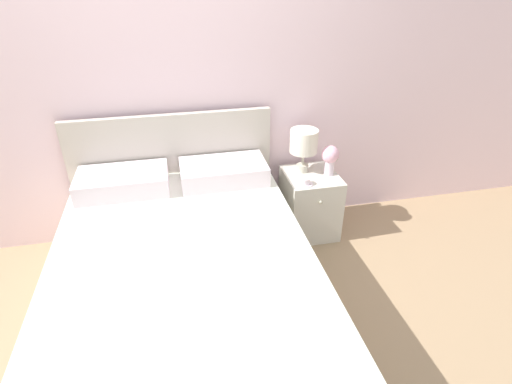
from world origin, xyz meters
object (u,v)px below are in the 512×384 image
nightstand (309,203)px  teacup (305,182)px  table_lamp (304,143)px  bed (185,283)px  flower_vase (330,157)px

nightstand → teacup: (-0.10, -0.13, 0.28)m
table_lamp → nightstand: bearing=-56.5°
nightstand → teacup: bearing=-126.3°
bed → nightstand: 1.29m
nightstand → flower_vase: size_ratio=2.21×
bed → teacup: bed is taller
nightstand → table_lamp: table_lamp is taller
nightstand → teacup: teacup is taller
bed → nightstand: size_ratio=4.12×
table_lamp → teacup: (-0.05, -0.21, -0.22)m
table_lamp → flower_vase: 0.23m
nightstand → table_lamp: 0.51m
nightstand → bed: bearing=-143.8°
table_lamp → teacup: size_ratio=2.97×
bed → teacup: bearing=33.7°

